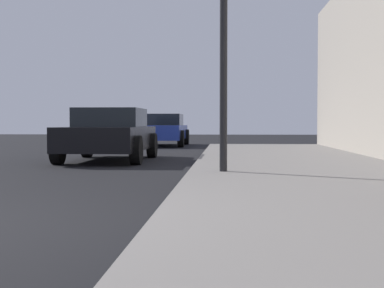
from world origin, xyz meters
TOP-DOWN VIEW (x-y plane):
  - car_black at (-0.23, 8.97)m, footprint 1.96×4.11m
  - car_blue at (0.03, 17.89)m, footprint 1.94×4.29m

SIDE VIEW (x-z plane):
  - car_black at x=-0.23m, z-range 0.01..1.28m
  - car_blue at x=0.03m, z-range 0.01..1.28m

